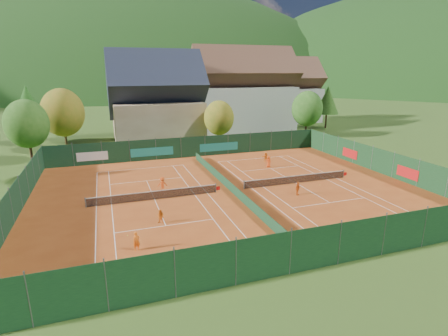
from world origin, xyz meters
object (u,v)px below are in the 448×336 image
player_left_near (136,241)px  player_left_far (162,184)px  hotel_block_a (243,95)px  ball_hopper (404,215)px  chalet (157,104)px  player_right_far_a (268,162)px  player_right_far_b (266,157)px  player_left_mid (161,216)px  hotel_block_b (284,94)px  player_right_near (298,188)px

player_left_near → player_left_far: (3.82, 11.99, 0.08)m
hotel_block_a → ball_hopper: hotel_block_a is taller
chalet → ball_hopper: 44.89m
hotel_block_a → player_right_far_a: size_ratio=14.45×
player_left_far → hotel_block_a: bearing=-117.7°
chalet → player_right_far_b: 24.16m
hotel_block_a → player_left_far: size_ratio=13.70×
hotel_block_a → player_left_mid: (-24.29, -41.77, -6.76)m
ball_hopper → player_right_far_a: bearing=99.8°
hotel_block_a → player_left_near: bearing=-120.2°
ball_hopper → player_left_mid: 20.59m
player_right_far_a → hotel_block_b: bearing=-116.0°
hotel_block_b → chalet: bearing=-157.0°
ball_hopper → player_right_far_a: size_ratio=0.54×
player_right_far_a → player_right_far_b: player_right_far_a is taller
player_right_near → hotel_block_a: bearing=43.4°
hotel_block_a → ball_hopper: size_ratio=27.00×
player_right_far_b → player_right_near: bearing=76.3°
chalet → player_right_near: bearing=-74.7°
player_left_mid → player_right_far_a: 20.76m
ball_hopper → player_right_near: player_right_near is taller
hotel_block_b → player_right_far_a: 43.35m
hotel_block_a → player_left_far: 41.29m
chalet → player_right_near: (9.14, -33.44, -5.91)m
chalet → hotel_block_b: bearing=23.0°
chalet → player_right_far_b: (11.86, -20.19, -5.95)m
hotel_block_a → player_right_far_a: 30.70m
ball_hopper → player_left_mid: (-19.59, 6.34, 0.07)m
hotel_block_b → player_right_far_a: (-22.02, -36.88, -5.87)m
chalet → player_right_far_a: 26.05m
hotel_block_b → player_right_near: hotel_block_b is taller
player_left_near → player_right_near: 17.94m
player_left_near → player_right_far_b: bearing=35.4°
hotel_block_a → ball_hopper: bearing=-95.6°
hotel_block_a → player_right_far_b: bearing=-105.2°
player_left_mid → hotel_block_b: bearing=87.1°
ball_hopper → player_right_near: (-5.16, 8.67, 0.16)m
player_left_near → player_left_mid: size_ratio=1.14×
player_left_mid → player_right_far_b: player_right_far_b is taller
chalet → player_left_near: size_ratio=11.37×
player_right_far_b → player_left_far: bearing=23.7°
player_right_far_a → player_left_mid: bearing=43.3°
hotel_block_a → hotel_block_b: size_ratio=1.25×
player_left_far → player_right_far_b: player_left_far is taller
player_left_far → chalet: bearing=-91.5°
hotel_block_b → player_left_mid: bearing=-127.6°
chalet → player_left_mid: (-5.29, -35.77, -6.00)m
player_right_near → player_right_far_a: (1.84, 10.56, 0.04)m
chalet → player_left_near: bearing=-100.9°
player_left_far → player_right_far_b: bearing=-147.9°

